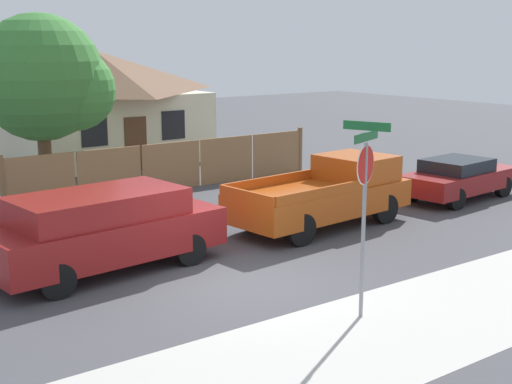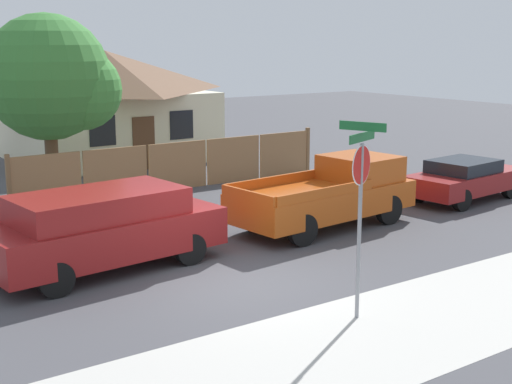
% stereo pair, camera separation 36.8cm
% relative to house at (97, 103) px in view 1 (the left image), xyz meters
% --- Properties ---
extents(ground_plane, '(80.00, 80.00, 0.00)m').
position_rel_house_xyz_m(ground_plane, '(-4.25, -15.90, -2.27)').
color(ground_plane, '#47474C').
extents(sidewalk_strip, '(36.00, 3.20, 0.01)m').
position_rel_house_xyz_m(sidewalk_strip, '(-4.25, -19.50, -2.27)').
color(sidewalk_strip, beige).
rests_on(sidewalk_strip, ground).
extents(wooden_fence, '(11.00, 0.12, 1.65)m').
position_rel_house_xyz_m(wooden_fence, '(-0.71, -7.19, -1.50)').
color(wooden_fence, '#997047').
rests_on(wooden_fence, ground).
extents(house, '(7.81, 7.09, 4.39)m').
position_rel_house_xyz_m(house, '(0.00, 0.00, 0.00)').
color(house, beige).
rests_on(house, ground).
extents(oak_tree, '(3.98, 3.79, 5.60)m').
position_rel_house_xyz_m(oak_tree, '(-4.32, -6.24, 1.33)').
color(oak_tree, brown).
rests_on(oak_tree, ground).
extents(red_suv, '(5.16, 2.47, 1.71)m').
position_rel_house_xyz_m(red_suv, '(-6.08, -13.68, -1.34)').
color(red_suv, maroon).
rests_on(red_suv, ground).
extents(orange_pickup, '(5.31, 2.47, 1.75)m').
position_rel_house_xyz_m(orange_pickup, '(0.23, -13.65, -1.42)').
color(orange_pickup, '#B74C14').
rests_on(orange_pickup, ground).
extents(parked_sedan, '(4.35, 2.10, 1.26)m').
position_rel_house_xyz_m(parked_sedan, '(5.61, -13.68, -1.60)').
color(parked_sedan, maroon).
rests_on(parked_sedan, ground).
extents(stop_sign, '(0.88, 0.80, 3.45)m').
position_rel_house_xyz_m(stop_sign, '(-3.56, -18.75, 0.07)').
color(stop_sign, gray).
rests_on(stop_sign, ground).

